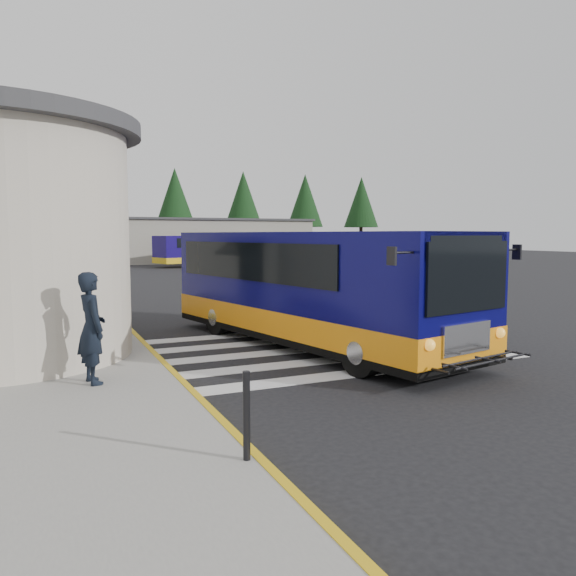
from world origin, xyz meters
name	(u,v)px	position (x,y,z in m)	size (l,w,h in m)	color
ground	(315,342)	(0.00, 0.00, 0.00)	(140.00, 140.00, 0.00)	black
curb_strip	(125,326)	(-4.05, 4.00, 0.08)	(0.12, 34.00, 0.16)	gold
crosswalk	(312,349)	(-0.50, -0.80, 0.01)	(8.00, 5.35, 0.01)	silver
depot_building	(174,240)	(6.00, 42.00, 2.11)	(26.40, 8.40, 4.20)	gray
tree_line	(159,197)	(6.29, 50.00, 6.77)	(58.40, 4.40, 10.00)	black
transit_bus	(311,292)	(-0.31, -0.36, 1.30)	(4.74, 9.92, 2.72)	#07064D
pedestrian_a	(92,328)	(-5.46, -2.43, 1.10)	(0.69, 0.45, 1.89)	black
bollard	(247,416)	(-4.20, -6.58, 0.65)	(0.08, 0.08, 1.01)	black
far_bus_a	(205,249)	(6.76, 33.86, 1.44)	(8.90, 4.74, 2.21)	#120755
far_bus_b	(349,248)	(18.06, 29.20, 1.54)	(9.18, 2.62, 2.37)	#144C14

